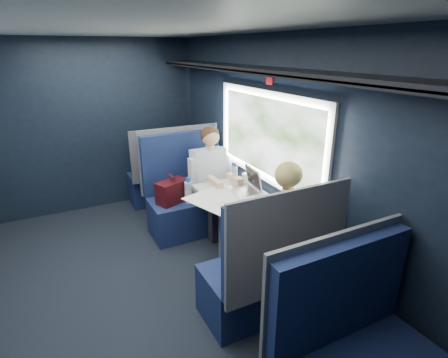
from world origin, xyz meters
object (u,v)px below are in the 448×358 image
woman (282,225)px  cup (245,178)px  bottle_small (235,173)px  seat_bay_far (267,274)px  laptop (248,185)px  man (212,176)px  seat_bay_near (188,198)px  seat_row_back (351,357)px  seat_row_front (165,176)px  table (235,203)px

woman → cup: size_ratio=13.13×
bottle_small → cup: (0.10, -0.07, -0.05)m
seat_bay_far → laptop: (0.37, 0.95, 0.39)m
man → laptop: bearing=-79.1°
laptop → cup: bearing=66.2°
seat_bay_near → seat_bay_far: 1.74m
bottle_small → seat_row_back: bearing=-99.9°
man → bottle_small: bearing=-67.5°
seat_row_front → laptop: seat_row_front is taller
seat_row_back → bottle_small: bearing=80.1°
seat_bay_near → seat_row_front: 0.93m
seat_bay_far → seat_row_back: 0.92m
woman → laptop: size_ratio=3.66×
seat_row_front → man: 1.17m
woman → laptop: (0.12, 0.78, 0.08)m
seat_bay_near → cup: seat_bay_near is taller
seat_row_front → woman: 2.54m
man → laptop: 0.65m
seat_row_back → man: bearing=84.3°
seat_row_front → bottle_small: seat_row_front is taller
seat_row_front → laptop: (0.37, -1.73, 0.40)m
seat_row_back → bottle_small: (0.38, 2.18, 0.43)m
man → seat_bay_far: bearing=-99.0°
seat_bay_near → seat_bay_far: bearing=-89.6°
seat_bay_far → cup: bearing=68.1°
seat_bay_near → cup: size_ratio=12.51×
seat_bay_near → woman: size_ratio=0.95×
bottle_small → cup: 0.13m
table → seat_row_back: bearing=-95.8°
seat_row_front → table: bearing=-84.2°
seat_bay_far → man: man is taller
seat_row_front → bottle_small: (0.38, -1.41, 0.43)m
man → table: bearing=-95.5°
table → cup: 0.44m
seat_row_back → bottle_small: 2.25m
seat_row_front → seat_row_back: bearing=-90.0°
man → seat_row_back: bearing=-95.7°
table → seat_bay_near: (-0.20, 0.87, -0.24)m
table → woman: 0.71m
table → seat_bay_near: bearing=102.7°
woman → laptop: 0.79m
seat_bay_near → man: size_ratio=0.95×
man → cup: man is taller
seat_row_front → woman: woman is taller
woman → cup: 1.04m
seat_row_back → woman: bearing=77.1°
bottle_small → cup: bottle_small is taller
seat_bay_far → woman: (0.25, 0.17, 0.31)m
cup → man: bearing=120.1°
laptop → cup: 0.26m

